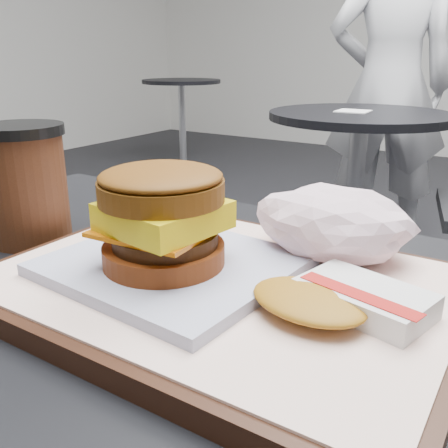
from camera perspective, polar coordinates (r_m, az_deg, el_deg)
serving_tray at (r=0.42m, az=-0.27°, el=-7.23°), size 0.38×0.28×0.02m
breakfast_sandwich at (r=0.41m, az=-6.69°, el=-0.56°), size 0.20×0.18×0.09m
hash_brown at (r=0.36m, az=13.05°, el=-8.39°), size 0.13×0.11×0.02m
crumpled_wrapper at (r=0.46m, az=12.34°, el=0.22°), size 0.14×0.11×0.06m
coffee_cup at (r=0.57m, az=-21.78°, el=4.60°), size 0.09×0.09×0.13m
neighbor_table at (r=2.05m, az=14.90°, el=6.71°), size 0.70×0.70×0.75m
napkin at (r=2.02m, az=14.53°, el=12.38°), size 0.13×0.13×0.00m
patron at (r=2.60m, az=18.31°, el=14.69°), size 0.70×0.60×1.62m
bg_table_mid at (r=4.39m, az=-4.84°, el=13.68°), size 0.66×0.66×0.75m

